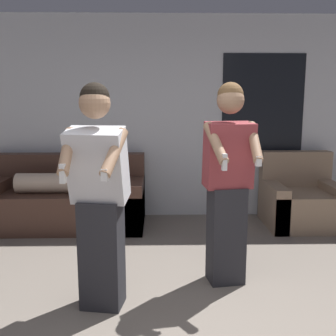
{
  "coord_description": "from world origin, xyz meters",
  "views": [
    {
      "loc": [
        -0.07,
        -2.09,
        1.61
      ],
      "look_at": [
        -0.01,
        0.99,
        1.06
      ],
      "focal_mm": 42.0,
      "sensor_mm": 36.0,
      "label": 1
    }
  ],
  "objects_px": {
    "couch": "(65,201)",
    "armchair": "(301,201)",
    "person_right": "(228,183)",
    "person_left": "(99,197)"
  },
  "relations": [
    {
      "from": "couch",
      "to": "person_right",
      "type": "xyz_separation_m",
      "value": [
        1.79,
        -1.61,
        0.57
      ]
    },
    {
      "from": "couch",
      "to": "person_right",
      "type": "bearing_deg",
      "value": -41.95
    },
    {
      "from": "person_left",
      "to": "couch",
      "type": "bearing_deg",
      "value": 110.35
    },
    {
      "from": "person_left",
      "to": "person_right",
      "type": "distance_m",
      "value": 1.12
    },
    {
      "from": "couch",
      "to": "person_right",
      "type": "distance_m",
      "value": 2.47
    },
    {
      "from": "couch",
      "to": "armchair",
      "type": "xyz_separation_m",
      "value": [
        3.02,
        -0.01,
        -0.02
      ]
    },
    {
      "from": "armchair",
      "to": "person_right",
      "type": "distance_m",
      "value": 2.1
    },
    {
      "from": "armchair",
      "to": "person_right",
      "type": "bearing_deg",
      "value": -127.69
    },
    {
      "from": "couch",
      "to": "person_left",
      "type": "distance_m",
      "value": 2.23
    },
    {
      "from": "person_left",
      "to": "person_right",
      "type": "xyz_separation_m",
      "value": [
        1.04,
        0.42,
        0.02
      ]
    }
  ]
}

